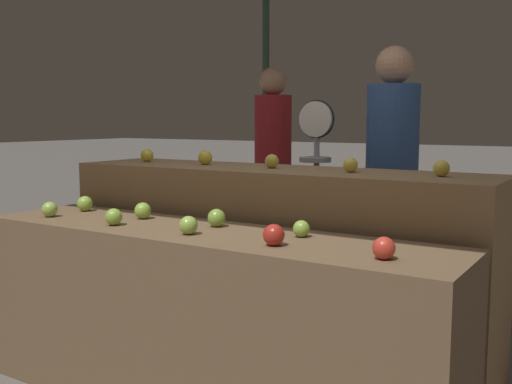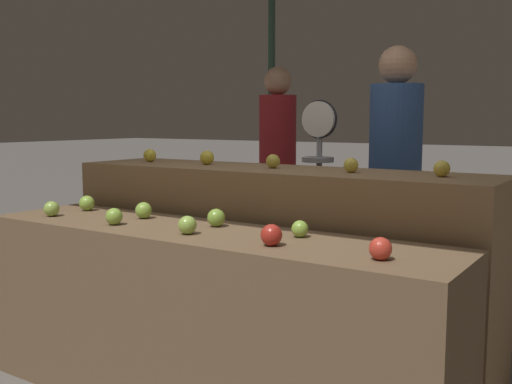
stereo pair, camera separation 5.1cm
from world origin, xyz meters
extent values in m
cylinder|color=#33513D|center=(-1.52, 3.02, 1.36)|extent=(0.07, 0.07, 2.71)
cube|color=brown|center=(0.00, 0.00, 0.42)|extent=(2.33, 0.55, 0.84)
cube|color=olive|center=(0.00, 0.60, 0.54)|extent=(2.33, 0.55, 1.08)
sphere|color=#8EB247|center=(-0.90, -0.11, 0.88)|extent=(0.08, 0.08, 0.08)
sphere|color=#84AD3D|center=(-0.44, -0.12, 0.88)|extent=(0.08, 0.08, 0.08)
sphere|color=#8EB247|center=(0.00, -0.10, 0.88)|extent=(0.08, 0.08, 0.08)
sphere|color=#AD281E|center=(0.43, -0.11, 0.88)|extent=(0.09, 0.09, 0.09)
sphere|color=red|center=(0.88, -0.10, 0.88)|extent=(0.08, 0.08, 0.08)
sphere|color=#84AD3D|center=(-0.89, 0.12, 0.88)|extent=(0.08, 0.08, 0.08)
sphere|color=#84AD3D|center=(-0.45, 0.10, 0.88)|extent=(0.08, 0.08, 0.08)
sphere|color=#7AA338|center=(-0.01, 0.11, 0.88)|extent=(0.08, 0.08, 0.08)
sphere|color=#84AD3D|center=(0.44, 0.11, 0.87)|extent=(0.07, 0.07, 0.07)
sphere|color=gold|center=(-0.88, 0.60, 1.11)|extent=(0.08, 0.08, 0.08)
sphere|color=gold|center=(-0.44, 0.61, 1.12)|extent=(0.08, 0.08, 0.08)
sphere|color=gold|center=(0.00, 0.60, 1.11)|extent=(0.07, 0.07, 0.07)
sphere|color=yellow|center=(0.45, 0.59, 1.11)|extent=(0.07, 0.07, 0.07)
sphere|color=yellow|center=(0.88, 0.61, 1.11)|extent=(0.07, 0.07, 0.07)
cylinder|color=#99999E|center=(-0.07, 1.27, 0.68)|extent=(0.04, 0.04, 1.36)
cylinder|color=black|center=(-0.07, 1.26, 1.33)|extent=(0.24, 0.01, 0.24)
cylinder|color=silver|center=(-0.07, 1.25, 1.33)|extent=(0.22, 0.02, 0.22)
cylinder|color=#99999E|center=(-0.07, 1.25, 1.15)|extent=(0.01, 0.01, 0.14)
cylinder|color=#99999E|center=(-0.07, 1.25, 1.08)|extent=(0.20, 0.20, 0.03)
cube|color=#2D2D38|center=(0.33, 1.51, 0.41)|extent=(0.25, 0.15, 0.83)
cylinder|color=#2D4C84|center=(0.33, 1.51, 1.19)|extent=(0.33, 0.33, 0.72)
sphere|color=tan|center=(0.33, 1.51, 1.66)|extent=(0.23, 0.23, 0.23)
cube|color=#2D2D38|center=(-0.93, 2.18, 0.41)|extent=(0.24, 0.15, 0.82)
cylinder|color=maroon|center=(-0.93, 2.18, 1.17)|extent=(0.32, 0.32, 0.71)
sphere|color=tan|center=(-0.93, 2.18, 1.65)|extent=(0.23, 0.23, 0.23)
camera|label=1|loc=(1.61, -2.10, 1.33)|focal=42.00mm
camera|label=2|loc=(1.65, -2.07, 1.33)|focal=42.00mm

